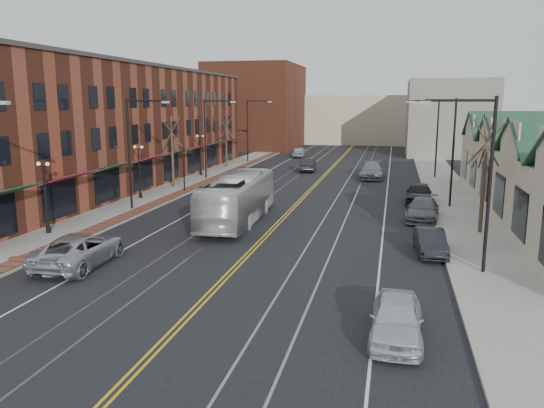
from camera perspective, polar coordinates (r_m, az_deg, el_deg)
The scene contains 31 objects.
ground at distance 21.91m, azimuth -7.36°, elevation -10.27°, with size 160.00×160.00×0.00m, color black.
sidewalk_left at distance 44.28m, azimuth -13.01°, elevation 0.51°, with size 4.00×120.00×0.15m, color gray.
sidewalk_right at distance 40.17m, azimuth 19.52°, elevation -0.90°, with size 4.00×120.00×0.15m, color gray.
building_left at distance 53.10m, azimuth -16.82°, elevation 7.92°, with size 10.00×50.00×11.00m, color brown.
backdrop_left at distance 92.09m, azimuth -1.68°, elevation 10.42°, with size 14.00×18.00×14.00m, color brown.
backdrop_mid at distance 104.41m, azimuth 9.10°, elevation 8.98°, with size 22.00×14.00×9.00m, color #BAAB8F.
backdrop_right at distance 84.50m, azimuth 18.46°, elevation 8.80°, with size 12.00×16.00×11.00m, color slate.
streetlight_l_1 at distance 39.68m, azimuth -14.60°, elevation 6.47°, with size 3.33×0.25×8.00m.
streetlight_l_2 at distance 54.35m, azimuth -6.77°, elevation 7.87°, with size 3.33×0.25×8.00m.
streetlight_l_3 at distance 69.61m, azimuth -2.30°, elevation 8.61°, with size 3.33×0.25×8.00m.
streetlight_r_0 at distance 25.56m, azimuth 21.51°, elevation 3.75°, with size 3.33×0.25×8.00m.
streetlight_r_1 at distance 41.38m, azimuth 18.34°, elevation 6.44°, with size 3.33×0.25×8.00m.
streetlight_r_2 at distance 57.31m, azimuth 16.92°, elevation 7.63°, with size 3.33×0.25×8.00m.
lamppost_l_1 at distance 34.18m, azimuth -23.15°, elevation 0.49°, with size 0.84×0.28×4.27m.
lamppost_l_2 at distance 44.31m, azimuth -14.06°, elevation 3.26°, with size 0.84×0.28×4.27m.
lamppost_l_3 at distance 57.05m, azimuth -7.70°, elevation 5.15°, with size 0.84×0.28×4.27m.
tree_left_near at distance 49.43m, azimuth -10.67°, elevation 5.70°, with size 1.78×1.37×6.48m.
tree_left_far at distance 64.38m, azimuth -4.95°, elevation 6.82°, with size 1.66×1.28×6.02m.
tree_right_mid at distance 33.78m, azimuth 21.86°, elevation 3.13°, with size 1.90×1.46×6.93m.
manhole_mid at distance 29.81m, azimuth -25.98°, elevation -5.22°, with size 0.60×0.60×0.02m, color #592D19.
manhole_far at distance 33.68m, azimuth -20.68°, elevation -3.04°, with size 0.60×0.60×0.02m, color #592D19.
traffic_signal at distance 46.98m, azimuth -9.47°, elevation 4.04°, with size 0.18×0.15×3.80m.
transit_bus at distance 35.10m, azimuth -3.66°, elevation 0.60°, with size 2.67×11.42×3.18m, color silver.
parked_suv at distance 27.56m, azimuth -19.97°, elevation -4.64°, with size 2.64×5.73×1.59m, color #A7A9AE.
parked_car_a at distance 18.68m, azimuth 13.23°, elevation -11.91°, with size 1.73×4.29×1.46m, color silver.
parked_car_b at distance 29.02m, azimuth 16.66°, elevation -3.94°, with size 1.40×4.02×1.32m, color black.
parked_car_c at distance 37.18m, azimuth 15.90°, elevation -0.57°, with size 2.04×5.02×1.46m, color slate.
parked_car_d at distance 43.12m, azimuth 15.53°, elevation 1.11°, with size 1.92×4.78×1.63m, color black.
distant_car_left at distance 61.03m, azimuth 3.90°, elevation 4.23°, with size 1.60×4.59×1.51m, color black.
distant_car_right at distance 56.13m, azimuth 10.67°, elevation 3.54°, with size 2.30×5.66×1.64m, color slate.
distant_car_far at distance 76.53m, azimuth 2.92°, elevation 5.61°, with size 1.80×4.47×1.52m, color #A9ADB1.
Camera 1 is at (7.23, -19.11, 7.91)m, focal length 35.00 mm.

